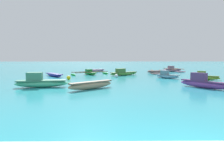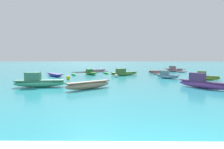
{
  "view_description": "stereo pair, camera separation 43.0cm",
  "coord_description": "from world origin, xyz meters",
  "px_view_note": "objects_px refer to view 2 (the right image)",
  "views": [
    {
      "loc": [
        -2.05,
        -3.37,
        1.99
      ],
      "look_at": [
        -1.84,
        17.98,
        0.25
      ],
      "focal_mm": 32.0,
      "sensor_mm": 36.0,
      "label": 1
    },
    {
      "loc": [
        -1.62,
        -3.37,
        1.99
      ],
      "look_at": [
        -1.84,
        17.98,
        0.25
      ],
      "focal_mm": 32.0,
      "sensor_mm": 36.0,
      "label": 2
    }
  ],
  "objects_px": {
    "moored_boat_3": "(89,85)",
    "moored_boat_7": "(167,76)",
    "moored_boat_1": "(96,70)",
    "moored_boat_6": "(55,75)",
    "moored_boat_4": "(39,82)",
    "moored_boat_9": "(205,77)",
    "moored_boat_0": "(157,72)",
    "mooring_buoy_1": "(116,76)",
    "moored_boat_5": "(202,83)",
    "mooring_buoy_2": "(68,78)",
    "moored_boat_2": "(124,73)",
    "moored_boat_10": "(174,70)",
    "moored_boat_8": "(90,73)"
  },
  "relations": [
    {
      "from": "moored_boat_4",
      "to": "moored_boat_8",
      "type": "xyz_separation_m",
      "value": [
        2.34,
        10.51,
        -0.14
      ]
    },
    {
      "from": "moored_boat_5",
      "to": "moored_boat_10",
      "type": "relative_size",
      "value": 0.71
    },
    {
      "from": "moored_boat_6",
      "to": "mooring_buoy_1",
      "type": "xyz_separation_m",
      "value": [
        6.85,
        -1.32,
        0.0
      ]
    },
    {
      "from": "moored_boat_3",
      "to": "moored_boat_10",
      "type": "height_order",
      "value": "moored_boat_10"
    },
    {
      "from": "moored_boat_0",
      "to": "moored_boat_2",
      "type": "height_order",
      "value": "moored_boat_2"
    },
    {
      "from": "moored_boat_5",
      "to": "moored_boat_2",
      "type": "bearing_deg",
      "value": 169.74
    },
    {
      "from": "moored_boat_8",
      "to": "moored_boat_2",
      "type": "bearing_deg",
      "value": 42.51
    },
    {
      "from": "moored_boat_10",
      "to": "moored_boat_8",
      "type": "bearing_deg",
      "value": -164.8
    },
    {
      "from": "moored_boat_2",
      "to": "mooring_buoy_2",
      "type": "distance_m",
      "value": 7.18
    },
    {
      "from": "moored_boat_2",
      "to": "mooring_buoy_1",
      "type": "bearing_deg",
      "value": -144.07
    },
    {
      "from": "moored_boat_1",
      "to": "moored_boat_6",
      "type": "relative_size",
      "value": 0.91
    },
    {
      "from": "mooring_buoy_2",
      "to": "moored_boat_7",
      "type": "bearing_deg",
      "value": 8.57
    },
    {
      "from": "moored_boat_2",
      "to": "moored_boat_7",
      "type": "relative_size",
      "value": 1.61
    },
    {
      "from": "moored_boat_9",
      "to": "mooring_buoy_1",
      "type": "bearing_deg",
      "value": -161.4
    },
    {
      "from": "mooring_buoy_1",
      "to": "moored_boat_10",
      "type": "bearing_deg",
      "value": 46.4
    },
    {
      "from": "moored_boat_3",
      "to": "moored_boat_8",
      "type": "relative_size",
      "value": 0.62
    },
    {
      "from": "moored_boat_6",
      "to": "moored_boat_8",
      "type": "height_order",
      "value": "moored_boat_8"
    },
    {
      "from": "moored_boat_0",
      "to": "moored_boat_1",
      "type": "relative_size",
      "value": 1.41
    },
    {
      "from": "moored_boat_1",
      "to": "moored_boat_3",
      "type": "bearing_deg",
      "value": -104.7
    },
    {
      "from": "moored_boat_0",
      "to": "moored_boat_10",
      "type": "height_order",
      "value": "moored_boat_10"
    },
    {
      "from": "moored_boat_5",
      "to": "moored_boat_7",
      "type": "bearing_deg",
      "value": 149.29
    },
    {
      "from": "mooring_buoy_2",
      "to": "moored_boat_2",
      "type": "bearing_deg",
      "value": 41.38
    },
    {
      "from": "moored_boat_9",
      "to": "moored_boat_3",
      "type": "bearing_deg",
      "value": -116.89
    },
    {
      "from": "moored_boat_0",
      "to": "mooring_buoy_2",
      "type": "relative_size",
      "value": 11.89
    },
    {
      "from": "moored_boat_3",
      "to": "mooring_buoy_1",
      "type": "distance_m",
      "value": 8.09
    },
    {
      "from": "moored_boat_7",
      "to": "mooring_buoy_1",
      "type": "bearing_deg",
      "value": -144.97
    },
    {
      "from": "moored_boat_3",
      "to": "moored_boat_1",
      "type": "bearing_deg",
      "value": 51.87
    },
    {
      "from": "moored_boat_2",
      "to": "moored_boat_7",
      "type": "bearing_deg",
      "value": -72.69
    },
    {
      "from": "moored_boat_5",
      "to": "mooring_buoy_1",
      "type": "distance_m",
      "value": 9.39
    },
    {
      "from": "moored_boat_1",
      "to": "moored_boat_4",
      "type": "height_order",
      "value": "moored_boat_4"
    },
    {
      "from": "moored_boat_0",
      "to": "moored_boat_7",
      "type": "xyz_separation_m",
      "value": [
        -0.41,
        -6.39,
        0.06
      ]
    },
    {
      "from": "moored_boat_7",
      "to": "moored_boat_9",
      "type": "xyz_separation_m",
      "value": [
        3.13,
        -1.39,
        0.01
      ]
    },
    {
      "from": "moored_boat_4",
      "to": "moored_boat_1",
      "type": "bearing_deg",
      "value": 72.01
    },
    {
      "from": "moored_boat_2",
      "to": "moored_boat_9",
      "type": "distance_m",
      "value": 8.68
    },
    {
      "from": "moored_boat_3",
      "to": "mooring_buoy_2",
      "type": "xyz_separation_m",
      "value": [
        -2.62,
        5.58,
        -0.08
      ]
    },
    {
      "from": "moored_boat_1",
      "to": "moored_boat_0",
      "type": "bearing_deg",
      "value": -44.59
    },
    {
      "from": "moored_boat_2",
      "to": "mooring_buoy_2",
      "type": "height_order",
      "value": "moored_boat_2"
    },
    {
      "from": "moored_boat_4",
      "to": "moored_boat_9",
      "type": "xyz_separation_m",
      "value": [
        13.65,
        4.8,
        -0.08
      ]
    },
    {
      "from": "moored_boat_1",
      "to": "mooring_buoy_1",
      "type": "xyz_separation_m",
      "value": [
        2.99,
        -9.72,
        -0.0
      ]
    },
    {
      "from": "moored_boat_0",
      "to": "moored_boat_3",
      "type": "relative_size",
      "value": 1.55
    },
    {
      "from": "moored_boat_8",
      "to": "moored_boat_10",
      "type": "distance_m",
      "value": 13.24
    },
    {
      "from": "moored_boat_3",
      "to": "moored_boat_7",
      "type": "distance_m",
      "value": 9.87
    },
    {
      "from": "mooring_buoy_1",
      "to": "mooring_buoy_2",
      "type": "distance_m",
      "value": 5.05
    },
    {
      "from": "moored_boat_4",
      "to": "mooring_buoy_1",
      "type": "bearing_deg",
      "value": 42.58
    },
    {
      "from": "moored_boat_5",
      "to": "moored_boat_10",
      "type": "bearing_deg",
      "value": 133.48
    },
    {
      "from": "moored_boat_3",
      "to": "moored_boat_9",
      "type": "relative_size",
      "value": 1.22
    },
    {
      "from": "moored_boat_3",
      "to": "moored_boat_7",
      "type": "height_order",
      "value": "moored_boat_7"
    },
    {
      "from": "moored_boat_4",
      "to": "moored_boat_6",
      "type": "bearing_deg",
      "value": 89.84
    },
    {
      "from": "moored_boat_9",
      "to": "mooring_buoy_2",
      "type": "relative_size",
      "value": 6.29
    },
    {
      "from": "moored_boat_3",
      "to": "moored_boat_9",
      "type": "height_order",
      "value": "moored_boat_9"
    }
  ]
}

